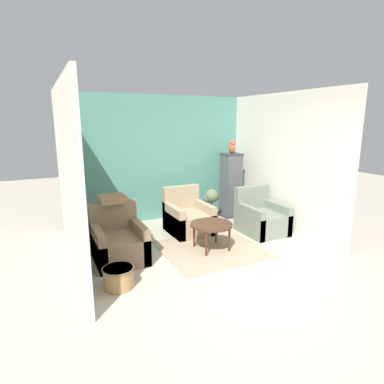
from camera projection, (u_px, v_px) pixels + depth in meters
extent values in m
plane|color=#B2A893|center=(245.00, 283.00, 4.34)|extent=(20.00, 20.00, 0.00)
cube|color=#4C897A|center=(158.00, 159.00, 6.95)|extent=(4.06, 0.06, 2.68)
cube|color=beige|center=(68.00, 178.00, 4.63)|extent=(0.06, 3.28, 2.68)
cube|color=beige|center=(283.00, 163.00, 6.33)|extent=(0.06, 3.28, 2.68)
cube|color=gray|center=(211.00, 249.00, 5.48)|extent=(1.64, 1.53, 0.01)
cylinder|color=#472819|center=(212.00, 225.00, 5.39)|extent=(0.71, 0.71, 0.04)
cylinder|color=#472819|center=(206.00, 244.00, 5.15)|extent=(0.04, 0.04, 0.42)
cylinder|color=#472819|center=(229.00, 240.00, 5.34)|extent=(0.04, 0.04, 0.42)
cylinder|color=#472819|center=(194.00, 236.00, 5.54)|extent=(0.04, 0.04, 0.42)
cylinder|color=#472819|center=(216.00, 232.00, 5.72)|extent=(0.04, 0.04, 0.42)
cube|color=#7A664C|center=(120.00, 248.00, 5.01)|extent=(0.76, 0.87, 0.41)
cube|color=#7A664C|center=(113.00, 215.00, 5.23)|extent=(0.76, 0.14, 0.46)
cube|color=#7A664C|center=(98.00, 247.00, 4.86)|extent=(0.12, 0.87, 0.57)
cube|color=#7A664C|center=(139.00, 240.00, 5.13)|extent=(0.12, 0.87, 0.57)
cube|color=slate|center=(262.00, 223.00, 6.25)|extent=(0.76, 0.87, 0.41)
cube|color=slate|center=(252.00, 197.00, 6.47)|extent=(0.76, 0.14, 0.46)
cube|color=slate|center=(249.00, 221.00, 6.09)|extent=(0.12, 0.87, 0.57)
cube|color=slate|center=(275.00, 217.00, 6.36)|extent=(0.12, 0.87, 0.57)
cube|color=#9E896B|center=(189.00, 222.00, 6.26)|extent=(0.76, 0.87, 0.41)
cube|color=#9E896B|center=(181.00, 197.00, 6.49)|extent=(0.76, 0.14, 0.46)
cube|color=#9E896B|center=(174.00, 221.00, 6.11)|extent=(0.12, 0.87, 0.57)
cube|color=#9E896B|center=(203.00, 216.00, 6.38)|extent=(0.12, 0.87, 0.57)
cube|color=#353539|center=(230.00, 214.00, 7.45)|extent=(0.50, 0.50, 0.06)
cube|color=#4C4C51|center=(231.00, 184.00, 7.30)|extent=(0.38, 0.38, 1.35)
cube|color=#353539|center=(232.00, 154.00, 7.15)|extent=(0.40, 0.40, 0.03)
ellipsoid|color=#D14C2D|center=(232.00, 148.00, 7.12)|extent=(0.14, 0.17, 0.22)
sphere|color=#D14C2D|center=(232.00, 143.00, 7.08)|extent=(0.12, 0.12, 0.12)
cone|color=gold|center=(234.00, 143.00, 7.03)|extent=(0.05, 0.05, 0.05)
cone|color=#D14C2D|center=(230.00, 149.00, 7.19)|extent=(0.07, 0.14, 0.19)
cylinder|color=brown|center=(211.00, 216.00, 7.11)|extent=(0.29, 0.29, 0.18)
cylinder|color=brown|center=(212.00, 206.00, 7.06)|extent=(0.03, 0.03, 0.25)
sphere|color=#566B47|center=(212.00, 196.00, 7.01)|extent=(0.31, 0.31, 0.31)
sphere|color=#566B47|center=(208.00, 198.00, 7.02)|extent=(0.19, 0.19, 0.19)
sphere|color=#566B47|center=(215.00, 198.00, 7.04)|extent=(0.17, 0.17, 0.17)
cylinder|color=#A37F51|center=(118.00, 278.00, 4.20)|extent=(0.39, 0.39, 0.28)
cylinder|color=brown|center=(118.00, 269.00, 4.18)|extent=(0.41, 0.41, 0.02)
cube|color=#846647|center=(112.00, 199.00, 5.17)|extent=(0.41, 0.41, 0.10)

